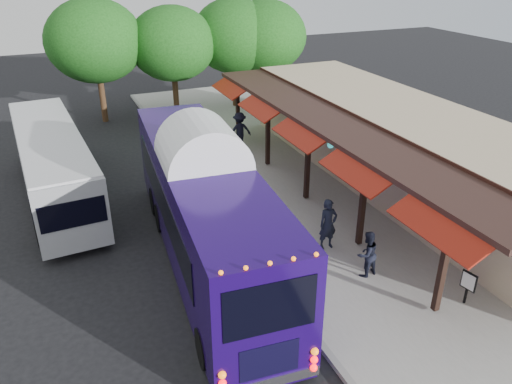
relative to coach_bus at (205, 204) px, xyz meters
name	(u,v)px	position (x,y,z in m)	size (l,w,h in m)	color
ground	(262,272)	(1.45, -1.44, -2.17)	(90.00, 90.00, 0.00)	black
sidewalk	(330,195)	(6.45, 2.56, -2.09)	(10.00, 40.00, 0.15)	#9E9B93
curb	(224,217)	(1.50, 2.56, -2.09)	(0.20, 40.00, 0.16)	gray
station_shelter	(399,147)	(9.83, 2.56, -0.32)	(8.15, 20.00, 3.60)	#C3AF88
coach_bus	(205,204)	(0.00, 0.00, 0.00)	(3.62, 12.76, 4.04)	#1E0757
city_bus	(53,162)	(-4.46, 7.15, -0.52)	(3.16, 11.20, 2.97)	#96989E
ped_a	(328,224)	(4.09, -1.13, -1.08)	(0.68, 0.45, 1.87)	black
ped_b	(367,254)	(4.39, -3.08, -1.22)	(0.77, 0.60, 1.59)	black
ped_c	(261,203)	(2.60, 1.32, -1.12)	(1.05, 0.44, 1.80)	black
ped_d	(240,130)	(4.85, 9.34, -1.04)	(1.26, 0.72, 1.95)	black
sign_board	(468,283)	(6.32, -5.48, -1.28)	(0.14, 0.49, 1.09)	black
tree_left	(172,44)	(3.37, 16.78, 2.38)	(5.32, 5.32, 6.81)	#382314
tree_mid	(234,36)	(7.54, 17.04, 2.56)	(5.53, 5.53, 7.09)	#382314
tree_right	(264,36)	(9.47, 16.58, 2.48)	(5.45, 5.45, 6.97)	#382314
tree_far	(95,41)	(-1.09, 17.38, 2.73)	(5.74, 5.74, 7.35)	#382314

